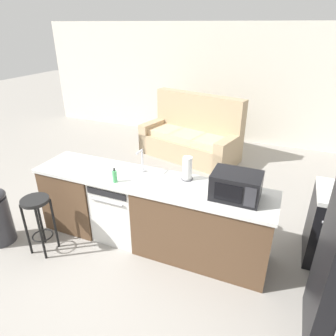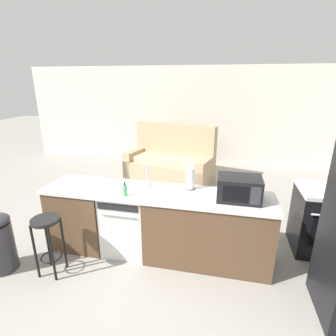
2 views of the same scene
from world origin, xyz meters
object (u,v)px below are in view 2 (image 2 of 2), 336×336
Objects in this scene: stove_range at (325,221)px; paper_towel_roll at (190,179)px; dishwasher at (128,222)px; microwave at (239,188)px; bar_stool at (47,234)px; couch at (171,162)px; soap_bottle at (125,190)px.

paper_towel_roll reaches higher than stove_range.
microwave reaches higher than dishwasher.
bar_stool is 3.61m from couch.
microwave is at bearing 8.17° from soap_bottle.
dishwasher is at bearing 41.92° from bar_stool.
paper_towel_roll is (-1.79, -0.36, 0.59)m from stove_range.
couch is at bearing 91.45° from soap_bottle.
couch is (-1.42, 2.88, -0.65)m from microwave.
microwave is at bearing -0.05° from dishwasher.
soap_bottle is (-0.74, -0.38, -0.07)m from paper_towel_roll.
paper_towel_roll is (-0.60, 0.19, -0.00)m from microwave.
stove_range is 1.43m from microwave.
soap_bottle is (-1.34, -0.19, -0.07)m from microwave.
bar_stool is 0.34× the size of couch.
paper_towel_roll is 1.83m from bar_stool.
stove_range is 3.50m from couch.
couch reaches higher than microwave.
dishwasher is 1.68× the size of microwave.
microwave is 0.68× the size of bar_stool.
microwave is 2.84× the size of soap_bottle.
stove_range is 1.92m from paper_towel_roll.
microwave is at bearing -17.48° from paper_towel_roll.
microwave is 1.36m from soap_bottle.
paper_towel_roll is at bearing -168.59° from stove_range.
dishwasher is 1.54m from microwave.
bar_stool is at bearing -149.97° from soap_bottle.
stove_range reaches higher than bar_stool.
couch is (0.72, 3.54, -0.14)m from bar_stool.
microwave is at bearing -63.74° from couch.
paper_towel_roll is at bearing 162.52° from microwave.
microwave is at bearing -155.15° from stove_range.
soap_bottle is at bearing -70.50° from dishwasher.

